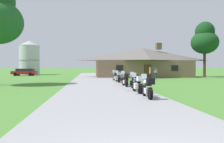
{
  "coord_description": "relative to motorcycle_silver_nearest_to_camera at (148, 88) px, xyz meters",
  "views": [
    {
      "loc": [
        -1.08,
        -3.1,
        1.78
      ],
      "look_at": [
        1.39,
        20.79,
        1.25
      ],
      "focal_mm": 35.57,
      "sensor_mm": 36.0,
      "label": 1
    }
  ],
  "objects": [
    {
      "name": "parked_red_suv_far_left",
      "position": [
        -15.74,
        32.89,
        0.16
      ],
      "size": [
        4.69,
        2.1,
        1.4
      ],
      "rotation": [
        0.0,
        0.0,
        1.52
      ],
      "color": "maroon",
      "rests_on": "ground"
    },
    {
      "name": "motorcycle_silver_nearest_to_camera",
      "position": [
        0.0,
        0.0,
        0.0
      ],
      "size": [
        0.66,
        2.08,
        1.3
      ],
      "rotation": [
        0.0,
        0.0,
        -0.03
      ],
      "color": "black",
      "rests_on": "asphalt_driveway"
    },
    {
      "name": "motorcycle_red_third_in_row",
      "position": [
        0.21,
        4.75,
        -0.01
      ],
      "size": [
        0.78,
        2.08,
        1.3
      ],
      "rotation": [
        0.0,
        0.0,
        -0.06
      ],
      "color": "black",
      "rests_on": "asphalt_driveway"
    },
    {
      "name": "metal_silo_distant",
      "position": [
        -16.11,
        38.0,
        3.1
      ],
      "size": [
        4.38,
        4.38,
        7.42
      ],
      "color": "#B2B7BC",
      "rests_on": "ground"
    },
    {
      "name": "bystander_tan_shirt_beside_signpost",
      "position": [
        5.01,
        17.44,
        0.33
      ],
      "size": [
        0.33,
        0.52,
        1.69
      ],
      "rotation": [
        0.0,
        0.0,
        4.36
      ],
      "color": "black",
      "rests_on": "ground"
    },
    {
      "name": "motorcycle_black_sixth_in_row",
      "position": [
        0.0,
        12.28,
        -0.01
      ],
      "size": [
        0.76,
        2.08,
        1.3
      ],
      "rotation": [
        0.0,
        0.0,
        0.04
      ],
      "color": "black",
      "rests_on": "asphalt_driveway"
    },
    {
      "name": "motorcycle_black_fifth_in_row",
      "position": [
        0.2,
        9.6,
        -0.01
      ],
      "size": [
        0.77,
        2.08,
        1.3
      ],
      "rotation": [
        0.0,
        0.0,
        -0.05
      ],
      "color": "black",
      "rests_on": "asphalt_driveway"
    },
    {
      "name": "ground_plane",
      "position": [
        -2.11,
        11.24,
        -0.62
      ],
      "size": [
        500.0,
        500.0,
        0.0
      ],
      "primitive_type": "plane",
      "color": "#42752D"
    },
    {
      "name": "motorcycle_green_fourth_in_row",
      "position": [
        -0.04,
        7.37,
        0.0
      ],
      "size": [
        0.66,
        2.08,
        1.3
      ],
      "rotation": [
        0.0,
        0.0,
        0.04
      ],
      "color": "black",
      "rests_on": "asphalt_driveway"
    },
    {
      "name": "motorcycle_green_farthest_in_row",
      "position": [
        -0.02,
        14.81,
        0.0
      ],
      "size": [
        0.72,
        2.08,
        1.3
      ],
      "rotation": [
        0.0,
        0.0,
        0.12
      ],
      "color": "black",
      "rests_on": "asphalt_driveway"
    },
    {
      "name": "stone_lodge",
      "position": [
        5.95,
        25.61,
        1.95
      ],
      "size": [
        16.78,
        7.27,
        5.88
      ],
      "color": "brown",
      "rests_on": "ground"
    },
    {
      "name": "bystander_gray_shirt_near_lodge",
      "position": [
        6.82,
        20.82,
        0.31
      ],
      "size": [
        0.5,
        0.35,
        1.67
      ],
      "rotation": [
        0.0,
        0.0,
        5.83
      ],
      "color": "navy",
      "rests_on": "ground"
    },
    {
      "name": "motorcycle_blue_second_in_row",
      "position": [
        0.0,
        2.4,
        -0.01
      ],
      "size": [
        0.78,
        2.08,
        1.3
      ],
      "rotation": [
        0.0,
        0.0,
        0.06
      ],
      "color": "black",
      "rests_on": "asphalt_driveway"
    },
    {
      "name": "tree_right_of_lodge",
      "position": [
        16.31,
        23.96,
        5.78
      ],
      "size": [
        4.54,
        4.54,
        9.4
      ],
      "color": "#422D19",
      "rests_on": "ground"
    },
    {
      "name": "asphalt_driveway",
      "position": [
        -2.11,
        9.24,
        -0.59
      ],
      "size": [
        6.4,
        80.0,
        0.06
      ],
      "primitive_type": "cube",
      "color": "gray",
      "rests_on": "ground"
    }
  ]
}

